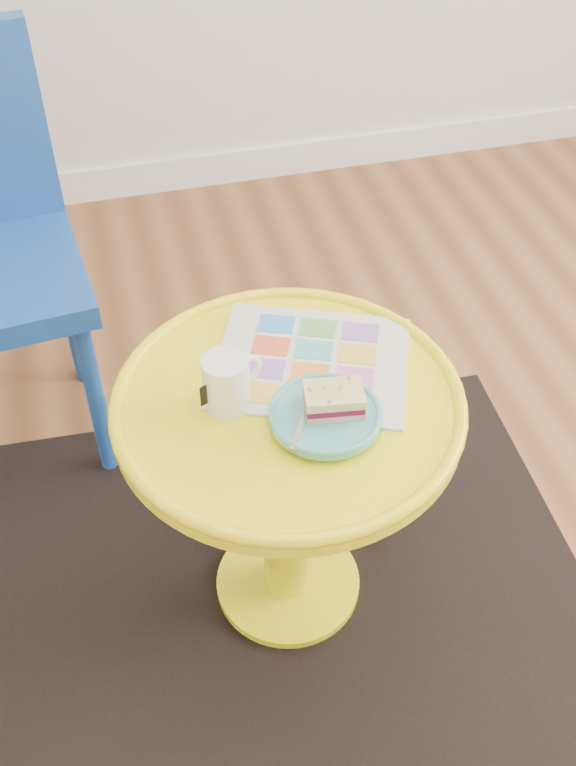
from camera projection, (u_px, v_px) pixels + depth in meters
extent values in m
plane|color=brown|center=(461.00, 671.00, 1.74)|extent=(4.00, 4.00, 0.00)
cube|color=white|center=(247.00, 164.00, 3.08)|extent=(4.00, 0.02, 0.12)
cube|color=black|center=(288.00, 585.00, 1.88)|extent=(1.35, 1.16, 0.01)
cylinder|color=#FDEF15|center=(288.00, 582.00, 1.87)|extent=(0.31, 0.31, 0.03)
cylinder|color=#FDEF15|center=(288.00, 505.00, 1.68)|extent=(0.10, 0.10, 0.52)
cylinder|color=#FDEF15|center=(288.00, 406.00, 1.49)|extent=(0.61, 0.61, 0.03)
cylinder|color=#18469F|center=(96.00, 401.00, 1.97)|extent=(0.04, 0.04, 0.46)
cylinder|color=#18469F|center=(70.00, 313.00, 2.21)|extent=(0.04, 0.04, 0.46)
cube|color=silver|center=(312.00, 363.00, 1.54)|extent=(0.43, 0.40, 0.01)
cylinder|color=white|center=(226.00, 383.00, 1.43)|extent=(0.08, 0.08, 0.10)
torus|color=white|center=(247.00, 370.00, 1.45)|extent=(0.06, 0.04, 0.06)
cylinder|color=#D1B78C|center=(225.00, 363.00, 1.40)|extent=(0.07, 0.07, 0.01)
cylinder|color=#50A6AA|center=(325.00, 420.00, 1.43)|extent=(0.07, 0.07, 0.01)
cylinder|color=#50A6AA|center=(325.00, 416.00, 1.42)|extent=(0.19, 0.19, 0.01)
cube|color=#D3BC8C|center=(333.00, 406.00, 1.42)|extent=(0.11, 0.08, 0.01)
cube|color=maroon|center=(334.00, 401.00, 1.41)|extent=(0.10, 0.08, 0.01)
cube|color=#EADB8C|center=(334.00, 394.00, 1.40)|extent=(0.11, 0.08, 0.02)
cube|color=silver|center=(302.00, 423.00, 1.40)|extent=(0.07, 0.10, 0.00)
cube|color=silver|center=(313.00, 395.00, 1.45)|extent=(0.03, 0.04, 0.00)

